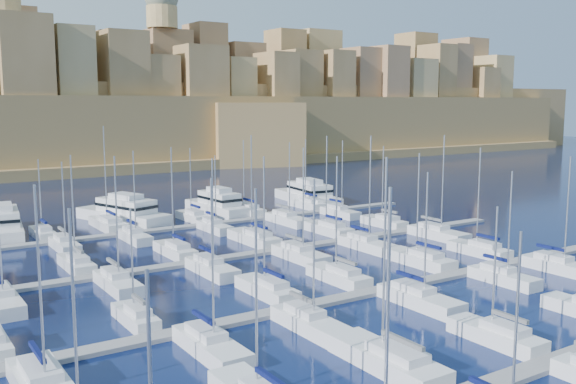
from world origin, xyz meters
TOP-DOWN VIEW (x-y plane):
  - ground at (0.00, 0.00)m, footprint 600.00×600.00m
  - pontoon_near at (0.00, -34.00)m, footprint 84.00×2.00m
  - pontoon_mid_near at (0.00, -12.00)m, footprint 84.00×2.00m
  - pontoon_mid_far at (0.00, 10.00)m, footprint 84.00×2.00m
  - pontoon_far at (0.00, 32.00)m, footprint 84.00×2.00m
  - sailboat_2 at (-12.78, -27.69)m, footprint 3.26×10.87m
  - sailboat_3 at (-1.47, -28.73)m, footprint 2.63×8.76m
  - sailboat_13 at (-25.43, -7.40)m, footprint 2.22×7.40m
  - sailboat_14 at (-10.73, -6.52)m, footprint 2.75×9.18m
  - sailboat_15 at (-1.25, -6.59)m, footprint 2.72×9.06m
  - sailboat_16 at (11.97, -6.06)m, footprint 3.04×10.12m
  - sailboat_17 at (22.44, -6.60)m, footprint 2.71×9.03m
  - sailboat_19 at (-22.82, -17.59)m, footprint 2.82×9.41m
  - sailboat_20 at (-12.95, -17.50)m, footprint 2.77×9.22m
  - sailboat_21 at (0.30, -17.80)m, footprint 2.95×9.83m
  - sailboat_22 at (14.00, -17.10)m, footprint 2.52×8.42m
  - sailboat_23 at (23.66, -17.64)m, footprint 2.85×9.51m
  - sailboat_25 at (-24.71, 15.22)m, footprint 2.60×8.67m
  - sailboat_26 at (-11.73, 15.40)m, footprint 2.71×9.03m
  - sailboat_27 at (0.85, 16.16)m, footprint 3.17×10.57m
  - sailboat_28 at (13.92, 15.73)m, footprint 2.91×9.69m
  - sailboat_29 at (25.07, 15.35)m, footprint 2.67×8.92m
  - sailboat_30 at (-34.89, 4.37)m, footprint 2.85×9.50m
  - sailboat_31 at (-23.20, 4.51)m, footprint 2.76×9.21m
  - sailboat_32 at (-11.82, 4.42)m, footprint 2.82×9.39m
  - sailboat_33 at (0.82, 4.22)m, footprint 2.94×9.81m
  - sailboat_34 at (11.96, 4.34)m, footprint 2.86×9.55m
  - sailboat_35 at (25.65, 4.01)m, footprint 3.07×10.23m
  - sailboat_37 at (-23.91, 36.94)m, footprint 2.43×8.08m
  - sailboat_38 at (-13.43, 38.33)m, footprint 3.28×10.93m
  - sailboat_39 at (0.86, 37.25)m, footprint 2.62×8.72m
  - sailboat_40 at (11.70, 37.90)m, footprint 3.02×10.06m
  - sailboat_41 at (24.99, 37.46)m, footprint 2.74×9.14m
  - sailboat_43 at (-23.20, 26.91)m, footprint 2.52×8.41m
  - sailboat_44 at (-13.21, 26.84)m, footprint 2.56×8.54m
  - sailboat_45 at (-0.12, 26.95)m, footprint 2.49×8.31m
  - sailboat_46 at (13.10, 26.12)m, footprint 3.00×10.01m
  - sailboat_47 at (24.66, 26.70)m, footprint 2.64×8.82m
  - motor_yacht_a at (-28.65, 42.23)m, footprint 7.86×18.75m
  - motor_yacht_b at (-9.33, 42.57)m, footprint 11.55×19.64m
  - motor_yacht_c at (7.70, 41.09)m, footprint 5.85×16.10m
  - motor_yacht_d at (28.81, 42.58)m, footprint 7.83×19.42m
  - fortified_city at (-0.19, 155.26)m, footprint 460.00×108.95m

SIDE VIEW (x-z plane):
  - ground at x=0.00m, z-range 0.00..0.00m
  - pontoon_near at x=0.00m, z-range 0.00..0.40m
  - pontoon_mid_near at x=0.00m, z-range 0.00..0.40m
  - pontoon_mid_far at x=0.00m, z-range 0.00..0.40m
  - pontoon_far at x=0.00m, z-range 0.00..0.40m
  - sailboat_13 at x=-25.43m, z-range -4.87..6.28m
  - sailboat_37 at x=-23.91m, z-range -5.36..6.80m
  - sailboat_45 at x=-0.12m, z-range -5.48..6.93m
  - sailboat_3 at x=-1.47m, z-range -5.30..6.74m
  - sailboat_43 at x=-23.20m, z-range -5.58..7.03m
  - sailboat_39 at x=0.86m, z-range -5.68..7.14m
  - sailboat_22 at x=14.00m, z-range -5.83..7.29m
  - sailboat_44 at x=-13.21m, z-range -6.10..7.57m
  - sailboat_29 at x=25.07m, z-range -6.02..7.49m
  - sailboat_41 at x=24.99m, z-range -6.02..7.50m
  - sailboat_47 at x=24.66m, z-range -6.21..7.69m
  - sailboat_25 at x=-24.71m, z-range -6.42..7.91m
  - sailboat_20 at x=-12.95m, z-range -6.29..7.78m
  - sailboat_32 at x=-11.82m, z-range -6.35..7.84m
  - sailboat_15 at x=-1.25m, z-range -6.57..8.07m
  - sailboat_17 at x=22.44m, z-range -6.58..8.08m
  - sailboat_23 at x=23.66m, z-range -6.41..7.91m
  - sailboat_21 at x=0.30m, z-range -6.21..7.71m
  - sailboat_26 at x=-11.73m, z-range -6.63..8.13m
  - sailboat_40 at x=11.70m, z-range -6.15..7.65m
  - sailboat_46 at x=13.10m, z-range -6.26..7.76m
  - sailboat_19 at x=-22.82m, z-range -6.65..8.16m
  - sailboat_31 at x=-23.20m, z-range -6.73..8.23m
  - sailboat_14 at x=-10.73m, z-range -6.77..8.28m
  - sailboat_16 at x=11.97m, z-range -6.43..7.94m
  - sailboat_33 at x=0.82m, z-range -6.71..8.22m
  - sailboat_30 at x=-34.89m, z-range -6.90..8.42m
  - sailboat_28 at x=13.92m, z-range -6.96..8.48m
  - sailboat_34 at x=11.96m, z-range -7.29..8.82m
  - sailboat_35 at x=25.65m, z-range -7.15..8.68m
  - sailboat_27 at x=0.85m, z-range -7.20..8.74m
  - sailboat_2 at x=-12.78m, z-range -7.52..9.08m
  - sailboat_38 at x=-13.43m, z-range -7.62..9.19m
  - motor_yacht_a at x=-28.65m, z-range -0.90..4.35m
  - motor_yacht_b at x=-9.33m, z-range -0.90..4.35m
  - motor_yacht_c at x=7.70m, z-range -0.90..4.35m
  - motor_yacht_d at x=28.81m, z-range -0.90..4.35m
  - fortified_city at x=-0.19m, z-range -15.02..44.50m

